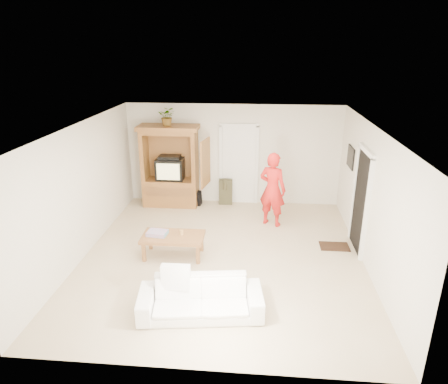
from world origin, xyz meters
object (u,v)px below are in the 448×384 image
at_px(armoire, 171,171).
at_px(man, 272,189).
at_px(sofa, 201,298).
at_px(coffee_table, 173,238).

height_order(armoire, man, armoire).
bearing_deg(armoire, sofa, -72.68).
bearing_deg(sofa, armoire, 99.81).
xyz_separation_m(armoire, sofa, (1.40, -4.50, -0.63)).
xyz_separation_m(man, coffee_table, (-1.97, -1.70, -0.48)).
xyz_separation_m(armoire, man, (2.57, -1.04, -0.04)).
bearing_deg(armoire, coffee_table, -77.63).
bearing_deg(coffee_table, armoire, 102.02).
relative_size(armoire, sofa, 1.10).
distance_m(man, sofa, 3.70).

